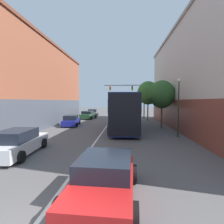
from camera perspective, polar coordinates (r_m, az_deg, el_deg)
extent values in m
cube|color=silver|center=(19.73, -2.24, -5.31)|extent=(0.14, 44.60, 0.01)
cube|color=#995138|center=(23.47, -26.62, 8.16)|extent=(6.45, 25.21, 10.15)
cube|color=#4C515B|center=(21.98, -19.24, -0.40)|extent=(0.24, 24.70, 3.20)
cube|color=brown|center=(24.39, -26.97, 19.76)|extent=(6.71, 25.46, 0.30)
cube|color=beige|center=(21.09, 30.39, 9.83)|extent=(7.69, 27.16, 11.05)
cube|color=brown|center=(19.64, 20.02, -0.87)|extent=(0.24, 26.62, 3.20)
cube|color=gray|center=(22.36, 30.87, 23.63)|extent=(8.00, 27.44, 0.30)
cube|color=navy|center=(18.93, 3.73, 0.37)|extent=(2.86, 10.99, 3.54)
cube|color=black|center=(18.90, 3.74, 2.30)|extent=(2.91, 10.77, 1.13)
cube|color=beige|center=(18.95, 3.73, -0.49)|extent=(2.90, 10.88, 0.35)
cube|color=black|center=(13.50, 4.13, -0.94)|extent=(2.53, 0.13, 3.39)
cylinder|color=black|center=(22.45, 0.19, -2.94)|extent=(0.33, 1.01, 1.00)
cylinder|color=black|center=(22.49, 6.94, -2.95)|extent=(0.33, 1.01, 1.00)
cylinder|color=black|center=(15.75, -0.91, -5.75)|extent=(0.33, 1.01, 1.00)
cylinder|color=black|center=(15.80, 8.74, -5.76)|extent=(0.33, 1.01, 1.00)
cube|color=red|center=(5.88, -2.60, -22.43)|extent=(1.96, 3.99, 0.60)
cube|color=black|center=(5.87, -2.22, -16.57)|extent=(1.73, 2.11, 0.51)
cylinder|color=black|center=(7.20, -8.59, -18.67)|extent=(0.25, 0.69, 0.68)
cylinder|color=black|center=(6.98, 7.11, -19.42)|extent=(0.25, 0.69, 0.68)
cylinder|color=black|center=(5.16, -16.75, -28.45)|extent=(0.25, 0.69, 0.68)
cylinder|color=black|center=(4.84, 7.28, -30.73)|extent=(0.25, 0.69, 0.68)
cube|color=silver|center=(11.54, -28.18, -9.62)|extent=(1.99, 4.68, 0.68)
cube|color=black|center=(11.22, -28.84, -6.68)|extent=(1.71, 2.48, 0.59)
cylinder|color=black|center=(13.21, -28.56, -8.88)|extent=(0.26, 0.62, 0.61)
cylinder|color=black|center=(12.46, -21.36, -9.43)|extent=(0.26, 0.62, 0.61)
cylinder|color=black|center=(9.97, -27.59, -12.87)|extent=(0.26, 0.62, 0.61)
cube|color=navy|center=(22.37, -13.14, -3.16)|extent=(2.09, 4.31, 0.61)
cube|color=black|center=(22.11, -13.27, -1.71)|extent=(1.73, 2.32, 0.56)
cylinder|color=black|center=(23.81, -14.56, -3.20)|extent=(0.29, 0.59, 0.57)
cylinder|color=black|center=(23.52, -10.54, -3.23)|extent=(0.29, 0.59, 0.57)
cylinder|color=black|center=(21.32, -16.00, -4.02)|extent=(0.29, 0.59, 0.57)
cylinder|color=black|center=(20.99, -11.52, -4.07)|extent=(0.29, 0.59, 0.57)
cube|color=#285633|center=(30.60, -7.72, -1.21)|extent=(2.27, 4.43, 0.69)
cube|color=black|center=(30.35, -7.86, -0.13)|extent=(1.89, 2.38, 0.48)
cylinder|color=black|center=(32.16, -8.54, -1.36)|extent=(0.29, 0.61, 0.58)
cylinder|color=black|center=(31.59, -5.36, -1.43)|extent=(0.29, 0.61, 0.58)
cylinder|color=black|center=(29.69, -10.22, -1.79)|extent=(0.29, 0.61, 0.58)
cylinder|color=black|center=(29.08, -6.81, -1.87)|extent=(0.29, 0.61, 0.58)
cube|color=slate|center=(35.72, -6.34, -0.53)|extent=(1.89, 3.88, 0.62)
cube|color=black|center=(35.50, -6.39, 0.43)|extent=(1.67, 2.05, 0.60)
cylinder|color=black|center=(37.03, -7.45, -0.65)|extent=(0.25, 0.66, 0.65)
cylinder|color=black|center=(36.79, -4.72, -0.66)|extent=(0.25, 0.66, 0.65)
cylinder|color=black|center=(34.71, -8.06, -0.94)|extent=(0.25, 0.66, 0.65)
cylinder|color=black|center=(34.46, -5.14, -0.95)|extent=(0.25, 0.66, 0.65)
cylinder|color=#333338|center=(31.85, 10.46, 3.62)|extent=(0.18, 0.18, 6.19)
cylinder|color=#333338|center=(31.79, 4.00, 8.71)|extent=(7.18, 0.12, 0.12)
cube|color=#9E8419|center=(31.77, 6.61, 7.76)|extent=(0.28, 0.24, 0.80)
sphere|color=black|center=(31.64, 6.62, 8.23)|extent=(0.18, 0.18, 0.18)
sphere|color=black|center=(31.62, 6.62, 7.78)|extent=(0.18, 0.18, 0.18)
sphere|color=green|center=(31.61, 6.61, 7.33)|extent=(0.18, 0.18, 0.18)
cube|color=#9E8419|center=(31.86, -0.58, 7.77)|extent=(0.28, 0.24, 0.80)
sphere|color=red|center=(31.73, -0.60, 8.24)|extent=(0.18, 0.18, 0.18)
sphere|color=black|center=(31.71, -0.60, 7.79)|extent=(0.18, 0.18, 0.18)
sphere|color=black|center=(31.69, -0.60, 7.34)|extent=(0.18, 0.18, 0.18)
cone|color=#233323|center=(16.08, 20.68, -7.24)|extent=(0.26, 0.26, 0.20)
cylinder|color=#233323|center=(15.82, 20.86, 0.78)|extent=(0.10, 0.10, 4.69)
sphere|color=white|center=(15.90, 21.06, 9.65)|extent=(0.30, 0.30, 0.30)
cylinder|color=brown|center=(20.08, 15.88, -1.54)|extent=(0.19, 0.19, 2.61)
ellipsoid|color=#2D5B28|center=(20.02, 16.00, 5.57)|extent=(2.78, 2.51, 3.06)
cylinder|color=brown|center=(27.59, 11.61, 0.21)|extent=(0.18, 0.18, 2.92)
ellipsoid|color=#38702D|center=(27.58, 11.69, 6.13)|extent=(3.27, 2.94, 3.59)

